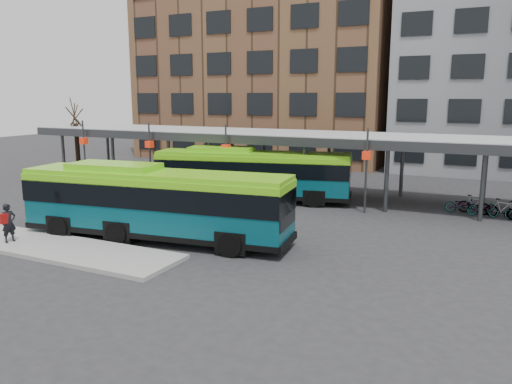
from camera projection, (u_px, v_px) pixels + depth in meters
name	position (u px, v px, depth m)	size (l,w,h in m)	color
ground	(180.00, 244.00, 22.43)	(120.00, 120.00, 0.00)	#28282B
boarding_island	(38.00, 244.00, 22.10)	(14.00, 3.00, 0.18)	gray
canopy	(288.00, 137.00, 33.09)	(40.00, 6.53, 4.80)	#999B9E
tree	(77.00, 148.00, 40.25)	(1.64, 1.64, 5.60)	black
building_brick	(270.00, 53.00, 52.91)	(26.00, 14.00, 22.00)	brown
bus_front	(154.00, 201.00, 22.85)	(12.88, 4.19, 3.49)	#074551
bus_rear	(252.00, 173.00, 31.61)	(12.52, 5.29, 3.38)	#074551
pedestrian	(8.00, 223.00, 22.02)	(0.53, 0.71, 1.74)	black
bike_rack	(512.00, 210.00, 27.05)	(6.54, 1.82, 1.07)	slate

